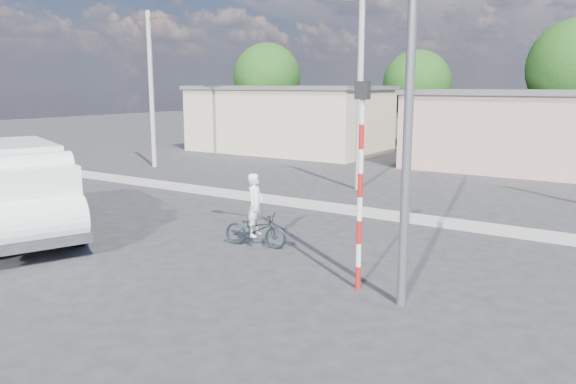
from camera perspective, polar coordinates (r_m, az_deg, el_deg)
The scene contains 10 objects.
ground_plane at distance 12.79m, azimuth -9.14°, elevation -8.89°, with size 120.00×120.00×0.00m, color #29292B.
median at distance 19.19m, azimuth 7.16°, elevation -1.93°, with size 40.00×0.80×0.16m, color #99968E.
truck at distance 17.38m, azimuth -25.82°, elevation 0.36°, with size 6.74×4.50×2.63m.
bicycle at distance 15.11m, azimuth -3.31°, elevation -3.83°, with size 0.62×1.78×0.94m, color #182629.
cyclist at distance 15.02m, azimuth -3.33°, elevation -2.44°, with size 0.62×0.40×1.69m, color white.
traffic_pole at distance 11.60m, azimuth 7.39°, elevation 2.36°, with size 0.28×0.18×4.36m.
streetlight at distance 10.84m, azimuth 11.58°, elevation 14.20°, with size 2.34×0.22×9.00m.
building_row at distance 31.71m, azimuth 20.43°, elevation 6.25°, with size 37.80×7.30×4.44m.
tree_row at distance 37.55m, azimuth 27.04°, elevation 10.75°, with size 43.62×7.43×8.42m.
utility_poles at distance 21.41m, azimuth 20.24°, elevation 9.59°, with size 35.40×0.24×8.00m.
Camera 1 is at (8.21, -8.83, 4.28)m, focal length 35.00 mm.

